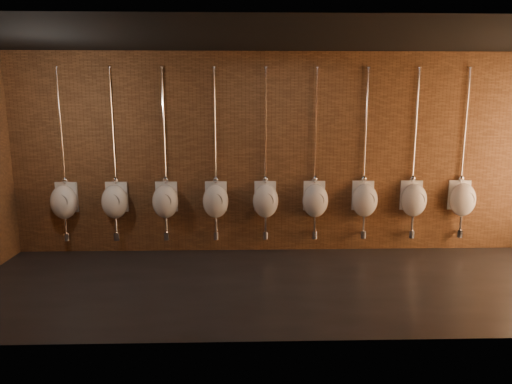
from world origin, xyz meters
TOP-DOWN VIEW (x-y plane):
  - ground at (0.00, 0.00)m, footprint 8.50×8.50m
  - room_shell at (0.00, 0.00)m, footprint 8.54×3.04m
  - urinal_0 at (-3.42, 1.35)m, footprint 0.44×0.39m
  - urinal_1 at (-2.62, 1.35)m, footprint 0.44×0.39m
  - urinal_2 at (-1.82, 1.35)m, footprint 0.44×0.39m
  - urinal_3 at (-1.02, 1.35)m, footprint 0.44×0.39m
  - urinal_4 at (-0.22, 1.35)m, footprint 0.44×0.39m
  - urinal_5 at (0.58, 1.35)m, footprint 0.44×0.39m
  - urinal_6 at (1.39, 1.35)m, footprint 0.44×0.39m
  - urinal_7 at (2.19, 1.35)m, footprint 0.44×0.39m
  - urinal_8 at (2.99, 1.35)m, footprint 0.44×0.39m

SIDE VIEW (x-z plane):
  - ground at x=0.00m, z-range 0.00..0.00m
  - urinal_0 at x=-3.42m, z-range -0.48..2.25m
  - urinal_1 at x=-2.62m, z-range -0.48..2.25m
  - urinal_2 at x=-1.82m, z-range -0.48..2.25m
  - urinal_3 at x=-1.02m, z-range -0.48..2.25m
  - urinal_4 at x=-0.22m, z-range -0.48..2.25m
  - urinal_5 at x=0.58m, z-range -0.48..2.25m
  - urinal_6 at x=1.39m, z-range -0.48..2.25m
  - urinal_7 at x=2.19m, z-range -0.48..2.25m
  - urinal_8 at x=2.99m, z-range -0.48..2.25m
  - room_shell at x=0.00m, z-range 0.40..3.62m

